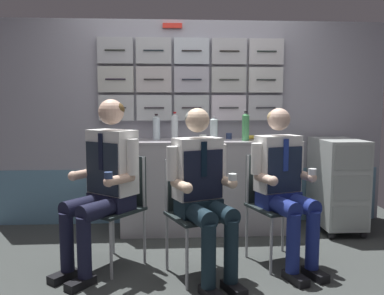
# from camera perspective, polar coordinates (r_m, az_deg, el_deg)

# --- Properties ---
(ground) EXTENTS (4.80, 4.80, 0.04)m
(ground) POSITION_cam_1_polar(r_m,az_deg,el_deg) (3.06, 1.31, -18.68)
(ground) COLOR #383C3A
(galley_bulkhead) EXTENTS (4.20, 0.14, 2.15)m
(galley_bulkhead) POSITION_cam_1_polar(r_m,az_deg,el_deg) (4.14, -0.17, 3.95)
(galley_bulkhead) COLOR #9A9AA6
(galley_bulkhead) RESTS_ON ground
(galley_counter) EXTENTS (1.66, 0.53, 0.92)m
(galley_counter) POSITION_cam_1_polar(r_m,az_deg,el_deg) (3.95, 1.64, -5.54)
(galley_counter) COLOR #ABA7AC
(galley_counter) RESTS_ON ground
(service_trolley) EXTENTS (0.40, 0.65, 0.93)m
(service_trolley) POSITION_cam_1_polar(r_m,az_deg,el_deg) (4.19, 20.61, -4.75)
(service_trolley) COLOR black
(service_trolley) RESTS_ON ground
(folding_chair_left) EXTENTS (0.56, 0.56, 0.86)m
(folding_chair_left) POSITION_cam_1_polar(r_m,az_deg,el_deg) (3.17, -10.55, -7.17)
(folding_chair_left) COLOR #A8AAAF
(folding_chair_left) RESTS_ON ground
(crew_member_left) EXTENTS (0.65, 0.69, 1.31)m
(crew_member_left) POSITION_cam_1_polar(r_m,az_deg,el_deg) (3.03, -12.77, -4.07)
(crew_member_left) COLOR black
(crew_member_left) RESTS_ON ground
(folding_chair_right) EXTENTS (0.52, 0.52, 0.86)m
(folding_chair_right) POSITION_cam_1_polar(r_m,az_deg,el_deg) (2.96, 0.12, -8.02)
(folding_chair_right) COLOR #A8AAAF
(folding_chair_right) RESTS_ON ground
(crew_member_right) EXTENTS (0.53, 0.65, 1.25)m
(crew_member_right) POSITION_cam_1_polar(r_m,az_deg,el_deg) (2.79, 1.62, -5.77)
(crew_member_right) COLOR black
(crew_member_right) RESTS_ON ground
(folding_chair_by_counter) EXTENTS (0.51, 0.51, 0.86)m
(folding_chair_by_counter) POSITION_cam_1_polar(r_m,az_deg,el_deg) (3.26, 11.66, -6.82)
(folding_chair_by_counter) COLOR #A8AAAF
(folding_chair_by_counter) RESTS_ON ground
(crew_member_by_counter) EXTENTS (0.51, 0.65, 1.25)m
(crew_member_by_counter) POSITION_cam_1_polar(r_m,az_deg,el_deg) (3.10, 13.42, -4.74)
(crew_member_by_counter) COLOR black
(crew_member_by_counter) RESTS_ON ground
(water_bottle_short) EXTENTS (0.07, 0.07, 0.26)m
(water_bottle_short) POSITION_cam_1_polar(r_m,az_deg,el_deg) (3.93, -5.26, 2.95)
(water_bottle_short) COLOR silver
(water_bottle_short) RESTS_ON galley_counter
(water_bottle_blue_cap) EXTENTS (0.08, 0.08, 0.25)m
(water_bottle_blue_cap) POSITION_cam_1_polar(r_m,az_deg,el_deg) (3.83, 3.22, 2.77)
(water_bottle_blue_cap) COLOR silver
(water_bottle_blue_cap) RESTS_ON galley_counter
(water_bottle_clear) EXTENTS (0.07, 0.07, 0.28)m
(water_bottle_clear) POSITION_cam_1_polar(r_m,az_deg,el_deg) (3.89, -2.56, 3.09)
(water_bottle_clear) COLOR silver
(water_bottle_clear) RESTS_ON galley_counter
(sparkling_bottle_green) EXTENTS (0.07, 0.07, 0.29)m
(sparkling_bottle_green) POSITION_cam_1_polar(r_m,az_deg,el_deg) (3.84, 7.91, 3.06)
(sparkling_bottle_green) COLOR #4B9D5B
(sparkling_bottle_green) RESTS_ON galley_counter
(coffee_cup_white) EXTENTS (0.07, 0.07, 0.06)m
(coffee_cup_white) POSITION_cam_1_polar(r_m,az_deg,el_deg) (3.83, 1.63, 1.51)
(coffee_cup_white) COLOR white
(coffee_cup_white) RESTS_ON galley_counter
(paper_cup_blue) EXTENTS (0.06, 0.06, 0.06)m
(paper_cup_blue) POSITION_cam_1_polar(r_m,az_deg,el_deg) (4.03, 5.47, 1.73)
(paper_cup_blue) COLOR navy
(paper_cup_blue) RESTS_ON galley_counter
(snack_banana) EXTENTS (0.17, 0.10, 0.04)m
(snack_banana) POSITION_cam_1_polar(r_m,az_deg,el_deg) (4.02, 8.69, 1.50)
(snack_banana) COLOR yellow
(snack_banana) RESTS_ON galley_counter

